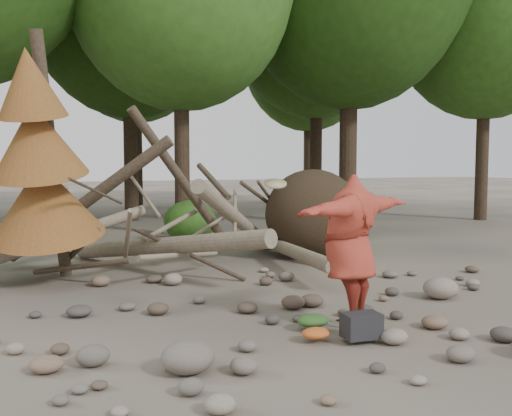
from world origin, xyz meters
name	(u,v)px	position (x,y,z in m)	size (l,w,h in m)	color
ground	(299,317)	(0.00, 0.00, 0.00)	(120.00, 120.00, 0.00)	#514C44
deadfall_pile	(291,216)	(2.02, 4.24, 0.95)	(8.55, 5.24, 3.30)	#332619
dead_conifer	(40,163)	(-3.12, 3.37, 2.11)	(2.06, 2.16, 4.35)	#4C3F30
bush_mid	(190,221)	(0.80, 7.80, 0.56)	(1.40, 1.40, 1.12)	#315F1B
bush_right	(341,209)	(5.00, 7.00, 0.80)	(2.00, 2.00, 1.60)	#3C7123
frisbee_thrower	(351,248)	(0.39, -0.67, 1.03)	(2.39, 1.54, 1.90)	#A43325
backpack	(361,330)	(0.17, -1.26, 0.15)	(0.44, 0.29, 0.29)	black
cloth_green	(313,324)	(-0.12, -0.61, 0.08)	(0.42, 0.35, 0.16)	#325E25
cloth_orange	(316,337)	(-0.32, -1.05, 0.06)	(0.35, 0.29, 0.13)	#C35621
boulder_front_left	(188,357)	(-2.00, -1.40, 0.17)	(0.55, 0.50, 0.33)	#6C635A
boulder_mid_right	(441,288)	(2.54, 0.09, 0.17)	(0.56, 0.50, 0.33)	gray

